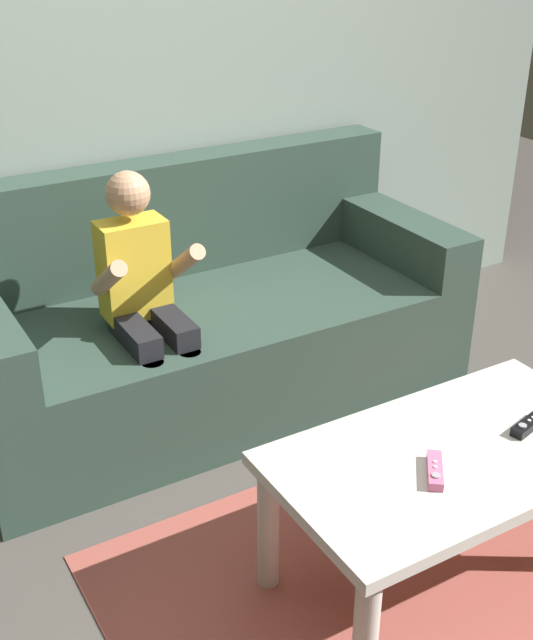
{
  "coord_description": "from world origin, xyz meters",
  "views": [
    {
      "loc": [
        -1.07,
        -1.12,
        1.7
      ],
      "look_at": [
        0.02,
        0.75,
        0.6
      ],
      "focal_mm": 46.11,
      "sensor_mm": 36.0,
      "label": 1
    }
  ],
  "objects_px": {
    "coffee_table": "(452,471)",
    "game_remote_pink_center": "(435,470)",
    "game_remote_black_near_edge": "(529,424)",
    "person_seated_on_couch": "(145,298)",
    "couch": "(207,323)"
  },
  "relations": [
    {
      "from": "person_seated_on_couch",
      "to": "coffee_table",
      "type": "height_order",
      "value": "person_seated_on_couch"
    },
    {
      "from": "couch",
      "to": "game_remote_black_near_edge",
      "type": "xyz_separation_m",
      "value": [
        0.36,
        -1.23,
        0.15
      ]
    },
    {
      "from": "game_remote_black_near_edge",
      "to": "game_remote_pink_center",
      "type": "xyz_separation_m",
      "value": [
        -0.35,
        -0.03,
        0.0
      ]
    },
    {
      "from": "coffee_table",
      "to": "game_remote_pink_center",
      "type": "height_order",
      "value": "game_remote_pink_center"
    },
    {
      "from": "person_seated_on_couch",
      "to": "game_remote_pink_center",
      "type": "bearing_deg",
      "value": -74.02
    },
    {
      "from": "coffee_table",
      "to": "game_remote_pink_center",
      "type": "distance_m",
      "value": 0.15
    },
    {
      "from": "couch",
      "to": "game_remote_black_near_edge",
      "type": "height_order",
      "value": "couch"
    },
    {
      "from": "couch",
      "to": "coffee_table",
      "type": "height_order",
      "value": "couch"
    },
    {
      "from": "couch",
      "to": "coffee_table",
      "type": "relative_size",
      "value": 1.89
    },
    {
      "from": "game_remote_pink_center",
      "to": "person_seated_on_couch",
      "type": "bearing_deg",
      "value": 105.98
    },
    {
      "from": "coffee_table",
      "to": "game_remote_pink_center",
      "type": "bearing_deg",
      "value": -154.91
    },
    {
      "from": "couch",
      "to": "game_remote_black_near_edge",
      "type": "bearing_deg",
      "value": -73.79
    },
    {
      "from": "couch",
      "to": "game_remote_black_near_edge",
      "type": "relative_size",
      "value": 12.65
    },
    {
      "from": "coffee_table",
      "to": "person_seated_on_couch",
      "type": "bearing_deg",
      "value": 112.45
    },
    {
      "from": "person_seated_on_couch",
      "to": "game_remote_black_near_edge",
      "type": "distance_m",
      "value": 1.25
    }
  ]
}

